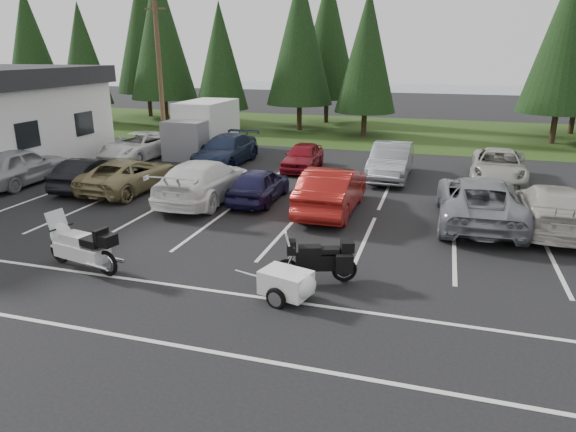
# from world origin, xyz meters

# --- Properties ---
(ground) EXTENTS (120.00, 120.00, 0.00)m
(ground) POSITION_xyz_m (0.00, 0.00, 0.00)
(ground) COLOR black
(ground) RESTS_ON ground
(grass_strip) EXTENTS (80.00, 16.00, 0.01)m
(grass_strip) POSITION_xyz_m (0.00, 24.00, 0.01)
(grass_strip) COLOR #213A12
(grass_strip) RESTS_ON ground
(lake_water) EXTENTS (70.00, 50.00, 0.02)m
(lake_water) POSITION_xyz_m (4.00, 55.00, 0.00)
(lake_water) COLOR slate
(lake_water) RESTS_ON ground
(utility_pole) EXTENTS (1.60, 0.26, 9.00)m
(utility_pole) POSITION_xyz_m (-10.00, 12.00, 4.70)
(utility_pole) COLOR #473321
(utility_pole) RESTS_ON ground
(box_truck) EXTENTS (2.40, 5.60, 2.90)m
(box_truck) POSITION_xyz_m (-8.00, 12.50, 1.45)
(box_truck) COLOR silver
(box_truck) RESTS_ON ground
(stall_markings) EXTENTS (32.00, 16.00, 0.01)m
(stall_markings) POSITION_xyz_m (0.00, 2.00, 0.00)
(stall_markings) COLOR silver
(stall_markings) RESTS_ON ground
(conifer_0) EXTENTS (4.58, 4.58, 10.66)m
(conifer_0) POSITION_xyz_m (-28.00, 22.50, 6.23)
(conifer_0) COLOR #332316
(conifer_0) RESTS_ON ground
(conifer_1) EXTENTS (3.96, 3.96, 9.22)m
(conifer_1) POSITION_xyz_m (-22.00, 21.20, 5.39)
(conifer_1) COLOR #332316
(conifer_1) RESTS_ON ground
(conifer_2) EXTENTS (5.10, 5.10, 11.89)m
(conifer_2) POSITION_xyz_m (-16.00, 22.80, 6.95)
(conifer_2) COLOR #332316
(conifer_2) RESTS_ON ground
(conifer_3) EXTENTS (3.87, 3.87, 9.02)m
(conifer_3) POSITION_xyz_m (-10.50, 21.40, 5.27)
(conifer_3) COLOR #332316
(conifer_3) RESTS_ON ground
(conifer_4) EXTENTS (4.80, 4.80, 11.17)m
(conifer_4) POSITION_xyz_m (-5.00, 22.90, 6.53)
(conifer_4) COLOR #332316
(conifer_4) RESTS_ON ground
(conifer_5) EXTENTS (4.14, 4.14, 9.63)m
(conifer_5) POSITION_xyz_m (0.00, 21.60, 5.63)
(conifer_5) COLOR #332316
(conifer_5) RESTS_ON ground
(conifer_6) EXTENTS (4.93, 4.93, 11.48)m
(conifer_6) POSITION_xyz_m (12.00, 22.10, 6.71)
(conifer_6) COLOR #332316
(conifer_6) RESTS_ON ground
(conifer_back_a) EXTENTS (5.28, 5.28, 12.30)m
(conifer_back_a) POSITION_xyz_m (-20.00, 27.00, 7.19)
(conifer_back_a) COLOR #332316
(conifer_back_a) RESTS_ON ground
(conifer_back_b) EXTENTS (4.97, 4.97, 11.58)m
(conifer_back_b) POSITION_xyz_m (-4.00, 27.50, 6.77)
(conifer_back_b) COLOR #332316
(conifer_back_b) RESTS_ON ground
(car_near_0) EXTENTS (2.11, 4.95, 1.67)m
(car_near_0) POSITION_xyz_m (-12.57, 3.77, 0.83)
(car_near_0) COLOR #A9A8AD
(car_near_0) RESTS_ON ground
(car_near_1) EXTENTS (1.74, 4.15, 1.33)m
(car_near_1) POSITION_xyz_m (-9.16, 4.08, 0.67)
(car_near_1) COLOR black
(car_near_1) RESTS_ON ground
(car_near_2) EXTENTS (2.55, 5.09, 1.38)m
(car_near_2) POSITION_xyz_m (-7.28, 4.29, 0.69)
(car_near_2) COLOR olive
(car_near_2) RESTS_ON ground
(car_near_3) EXTENTS (2.30, 5.65, 1.64)m
(car_near_3) POSITION_xyz_m (-3.59, 3.82, 0.82)
(car_near_3) COLOR white
(car_near_3) RESTS_ON ground
(car_near_4) EXTENTS (1.62, 3.99, 1.36)m
(car_near_4) POSITION_xyz_m (-1.49, 4.34, 0.68)
(car_near_4) COLOR #19173B
(car_near_4) RESTS_ON ground
(car_near_5) EXTENTS (1.80, 5.08, 1.67)m
(car_near_5) POSITION_xyz_m (1.54, 3.84, 0.83)
(car_near_5) COLOR maroon
(car_near_5) RESTS_ON ground
(car_near_6) EXTENTS (2.86, 5.91, 1.62)m
(car_near_6) POSITION_xyz_m (6.66, 4.01, 0.81)
(car_near_6) COLOR gray
(car_near_6) RESTS_ON ground
(car_near_7) EXTENTS (2.33, 5.29, 1.51)m
(car_near_7) POSITION_xyz_m (8.92, 3.99, 0.76)
(car_near_7) COLOR #BCB7AC
(car_near_7) RESTS_ON ground
(car_far_0) EXTENTS (2.89, 5.38, 1.44)m
(car_far_0) POSITION_xyz_m (-10.59, 10.22, 0.72)
(car_far_0) COLOR white
(car_far_0) RESTS_ON ground
(car_far_1) EXTENTS (2.23, 5.23, 1.50)m
(car_far_1) POSITION_xyz_m (-5.47, 10.29, 0.75)
(car_far_1) COLOR #17203A
(car_far_1) RESTS_ON ground
(car_far_2) EXTENTS (1.63, 3.91, 1.32)m
(car_far_2) POSITION_xyz_m (-1.31, 10.27, 0.66)
(car_far_2) COLOR maroon
(car_far_2) RESTS_ON ground
(car_far_3) EXTENTS (1.78, 4.93, 1.62)m
(car_far_3) POSITION_xyz_m (3.08, 9.72, 0.81)
(car_far_3) COLOR slate
(car_far_3) RESTS_ON ground
(car_far_4) EXTENTS (2.69, 5.26, 1.42)m
(car_far_4) POSITION_xyz_m (7.82, 10.49, 0.71)
(car_far_4) COLOR #A19F93
(car_far_4) RESTS_ON ground
(touring_motorcycle) EXTENTS (2.96, 1.45, 1.57)m
(touring_motorcycle) POSITION_xyz_m (-3.86, -3.28, 0.79)
(touring_motorcycle) COLOR silver
(touring_motorcycle) RESTS_ON ground
(cargo_trailer) EXTENTS (1.86, 1.35, 0.77)m
(cargo_trailer) POSITION_xyz_m (1.99, -3.44, 0.39)
(cargo_trailer) COLOR white
(cargo_trailer) RESTS_ON ground
(adventure_motorcycle) EXTENTS (2.51, 1.56, 1.45)m
(adventure_motorcycle) POSITION_xyz_m (2.42, -2.26, 0.72)
(adventure_motorcycle) COLOR black
(adventure_motorcycle) RESTS_ON ground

